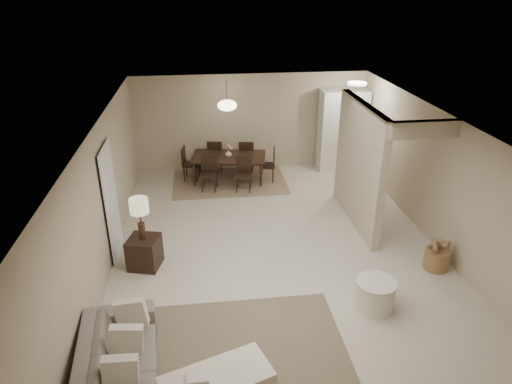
{
  "coord_description": "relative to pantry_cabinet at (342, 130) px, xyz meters",
  "views": [
    {
      "loc": [
        -1.31,
        -6.92,
        4.62
      ],
      "look_at": [
        -0.35,
        0.67,
        1.05
      ],
      "focal_mm": 32.0,
      "sensor_mm": 36.0,
      "label": 1
    }
  ],
  "objects": [
    {
      "name": "floor",
      "position": [
        -2.35,
        -4.15,
        -1.05
      ],
      "size": [
        9.0,
        9.0,
        0.0
      ],
      "primitive_type": "plane",
      "color": "beige",
      "rests_on": "ground"
    },
    {
      "name": "ceiling",
      "position": [
        -2.35,
        -4.15,
        1.45
      ],
      "size": [
        9.0,
        9.0,
        0.0
      ],
      "primitive_type": "plane",
      "rotation": [
        3.14,
        0.0,
        0.0
      ],
      "color": "white",
      "rests_on": "back_wall"
    },
    {
      "name": "back_wall",
      "position": [
        -2.35,
        0.35,
        0.2
      ],
      "size": [
        6.0,
        0.0,
        6.0
      ],
      "primitive_type": "plane",
      "rotation": [
        1.57,
        0.0,
        0.0
      ],
      "color": "#B8A78B",
      "rests_on": "floor"
    },
    {
      "name": "left_wall",
      "position": [
        -5.35,
        -4.15,
        0.2
      ],
      "size": [
        0.0,
        9.0,
        9.0
      ],
      "primitive_type": "plane",
      "rotation": [
        1.57,
        0.0,
        1.57
      ],
      "color": "#B8A78B",
      "rests_on": "floor"
    },
    {
      "name": "right_wall",
      "position": [
        0.65,
        -4.15,
        0.2
      ],
      "size": [
        0.0,
        9.0,
        9.0
      ],
      "primitive_type": "plane",
      "rotation": [
        1.57,
        0.0,
        -1.57
      ],
      "color": "#B8A78B",
      "rests_on": "floor"
    },
    {
      "name": "partition",
      "position": [
        -0.55,
        -2.9,
        0.2
      ],
      "size": [
        0.15,
        2.5,
        2.5
      ],
      "primitive_type": "cube",
      "color": "#B8A78B",
      "rests_on": "floor"
    },
    {
      "name": "doorway",
      "position": [
        -5.32,
        -3.55,
        -0.03
      ],
      "size": [
        0.04,
        0.9,
        2.04
      ],
      "primitive_type": "cube",
      "color": "black",
      "rests_on": "floor"
    },
    {
      "name": "pantry_cabinet",
      "position": [
        0.0,
        0.0,
        0.0
      ],
      "size": [
        1.2,
        0.55,
        2.1
      ],
      "primitive_type": "cube",
      "color": "white",
      "rests_on": "floor"
    },
    {
      "name": "flush_light",
      "position": [
        -0.05,
        -0.95,
        1.41
      ],
      "size": [
        0.44,
        0.44,
        0.05
      ],
      "primitive_type": "cylinder",
      "color": "white",
      "rests_on": "ceiling"
    },
    {
      "name": "living_rug",
      "position": [
        -3.43,
        -6.87,
        -1.04
      ],
      "size": [
        3.2,
        3.2,
        0.01
      ],
      "primitive_type": "cube",
      "color": "brown",
      "rests_on": "floor"
    },
    {
      "name": "sofa",
      "position": [
        -4.8,
        -6.87,
        -0.71
      ],
      "size": [
        2.41,
        1.12,
        0.68
      ],
      "primitive_type": "imported",
      "rotation": [
        0.0,
        0.0,
        1.66
      ],
      "color": "gray",
      "rests_on": "floor"
    },
    {
      "name": "ottoman_bench",
      "position": [
        -3.63,
        -7.17,
        -0.68
      ],
      "size": [
        1.41,
        0.98,
        0.46
      ],
      "rotation": [
        0.0,
        0.0,
        0.34
      ],
      "color": "white",
      "rests_on": "living_rug"
    },
    {
      "name": "side_table",
      "position": [
        -4.75,
        -4.08,
        -0.77
      ],
      "size": [
        0.63,
        0.63,
        0.56
      ],
      "primitive_type": "cube",
      "rotation": [
        0.0,
        0.0,
        -0.26
      ],
      "color": "black",
      "rests_on": "floor"
    },
    {
      "name": "table_lamp",
      "position": [
        -4.75,
        -4.08,
        0.07
      ],
      "size": [
        0.32,
        0.32,
        0.76
      ],
      "color": "#412D1C",
      "rests_on": "side_table"
    },
    {
      "name": "round_pouf",
      "position": [
        -1.14,
        -5.68,
        -0.81
      ],
      "size": [
        0.62,
        0.62,
        0.48
      ],
      "primitive_type": "cylinder",
      "color": "white",
      "rests_on": "floor"
    },
    {
      "name": "wicker_basket",
      "position": [
        0.32,
        -4.79,
        -0.87
      ],
      "size": [
        0.56,
        0.56,
        0.36
      ],
      "primitive_type": "cylinder",
      "rotation": [
        0.0,
        0.0,
        0.38
      ],
      "color": "brown",
      "rests_on": "floor"
    },
    {
      "name": "dining_rug",
      "position": [
        -3.01,
        -0.45,
        -1.04
      ],
      "size": [
        2.8,
        2.1,
        0.01
      ],
      "primitive_type": "cube",
      "color": "#867053",
      "rests_on": "floor"
    },
    {
      "name": "dining_table",
      "position": [
        -3.01,
        -0.45,
        -0.73
      ],
      "size": [
        1.95,
        1.29,
        0.64
      ],
      "primitive_type": "imported",
      "rotation": [
        0.0,
        0.0,
        -0.17
      ],
      "color": "black",
      "rests_on": "dining_rug"
    },
    {
      "name": "dining_chairs",
      "position": [
        -3.01,
        -0.45,
        -0.62
      ],
      "size": [
        2.32,
        1.83,
        0.86
      ],
      "color": "black",
      "rests_on": "dining_rug"
    },
    {
      "name": "vase",
      "position": [
        -3.01,
        -0.45,
        -0.33
      ],
      "size": [
        0.17,
        0.17,
        0.16
      ],
      "primitive_type": "imported",
      "rotation": [
        0.0,
        0.0,
        0.15
      ],
      "color": "white",
      "rests_on": "dining_table"
    },
    {
      "name": "yellow_mat",
      "position": [
        0.3,
        -1.26,
        -1.04
      ],
      "size": [
        0.87,
        0.56,
        0.01
      ],
      "primitive_type": "cube",
      "rotation": [
        0.0,
        0.0,
        0.06
      ],
      "color": "gold",
      "rests_on": "floor"
    },
    {
      "name": "pendant_light",
      "position": [
        -3.01,
        -0.45,
        0.87
      ],
      "size": [
        0.46,
        0.46,
        0.71
      ],
      "color": "#412D1C",
      "rests_on": "ceiling"
    }
  ]
}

